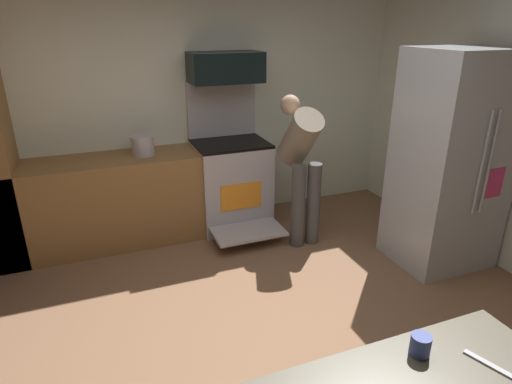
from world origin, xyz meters
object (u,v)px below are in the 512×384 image
at_px(microwave, 226,67).
at_px(stock_pot, 143,145).
at_px(oven_range, 231,181).
at_px(mug_tea, 420,345).
at_px(refrigerator, 450,162).
at_px(person_cook, 301,159).

height_order(microwave, stock_pot, microwave).
relative_size(microwave, stock_pot, 3.34).
relative_size(oven_range, mug_tea, 17.40).
relative_size(microwave, refrigerator, 0.38).
xyz_separation_m(refrigerator, stock_pot, (-2.49, 1.46, 0.02)).
height_order(mug_tea, stock_pot, stock_pot).
xyz_separation_m(mug_tea, stock_pot, (-0.66, 3.20, 0.05)).
bearing_deg(microwave, refrigerator, -44.00).
bearing_deg(mug_tea, refrigerator, 43.51).
height_order(refrigerator, person_cook, refrigerator).
height_order(person_cook, stock_pot, person_cook).
distance_m(microwave, mug_tea, 3.38).
height_order(oven_range, stock_pot, oven_range).
xyz_separation_m(oven_range, mug_tea, (-0.24, -3.19, 0.43)).
xyz_separation_m(oven_range, microwave, (0.00, 0.09, 1.19)).
bearing_deg(person_cook, stock_pot, 157.41).
xyz_separation_m(microwave, refrigerator, (1.59, -1.54, -0.73)).
xyz_separation_m(person_cook, mug_tea, (-0.79, -2.60, 0.08)).
relative_size(refrigerator, stock_pot, 8.77).
bearing_deg(stock_pot, microwave, 5.07).
bearing_deg(person_cook, microwave, 128.61).
relative_size(mug_tea, stock_pot, 0.40).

